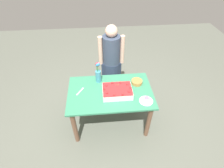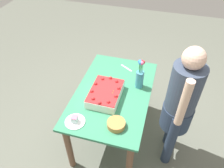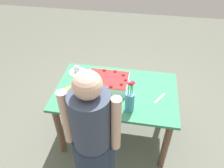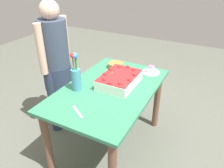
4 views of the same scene
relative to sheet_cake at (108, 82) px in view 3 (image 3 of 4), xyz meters
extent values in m
plane|color=#5D6155|center=(0.10, -0.06, -0.80)|extent=(8.00, 8.00, 0.00)
cube|color=#35815C|center=(0.10, -0.06, -0.07)|extent=(1.29, 0.81, 0.03)
cylinder|color=brown|center=(-0.47, -0.39, -0.44)|extent=(0.07, 0.07, 0.71)
cylinder|color=brown|center=(0.67, -0.39, -0.44)|extent=(0.07, 0.07, 0.71)
cylinder|color=brown|center=(-0.47, 0.27, -0.44)|extent=(0.07, 0.07, 0.71)
cylinder|color=brown|center=(0.67, 0.27, -0.44)|extent=(0.07, 0.07, 0.71)
cube|color=white|center=(0.00, 0.00, -0.01)|extent=(0.43, 0.31, 0.10)
cube|color=red|center=(0.00, 0.00, 0.05)|extent=(0.43, 0.31, 0.01)
sphere|color=red|center=(0.20, 0.00, 0.06)|extent=(0.04, 0.04, 0.04)
sphere|color=red|center=(0.16, 0.08, 0.06)|extent=(0.04, 0.04, 0.04)
sphere|color=red|center=(0.06, 0.13, 0.06)|extent=(0.04, 0.04, 0.04)
sphere|color=red|center=(-0.06, 0.13, 0.06)|extent=(0.04, 0.04, 0.04)
sphere|color=red|center=(-0.16, 0.08, 0.06)|extent=(0.04, 0.04, 0.04)
sphere|color=red|center=(-0.20, 0.00, 0.06)|extent=(0.04, 0.04, 0.04)
sphere|color=red|center=(-0.16, -0.08, 0.06)|extent=(0.04, 0.04, 0.04)
sphere|color=red|center=(-0.06, -0.13, 0.06)|extent=(0.04, 0.04, 0.04)
sphere|color=red|center=(0.06, -0.13, 0.06)|extent=(0.04, 0.04, 0.04)
sphere|color=red|center=(0.16, -0.08, 0.06)|extent=(0.04, 0.04, 0.04)
cone|color=#2D8438|center=(0.01, -0.09, 0.05)|extent=(0.02, 0.02, 0.02)
cone|color=#2D8438|center=(-0.02, -0.09, 0.05)|extent=(0.02, 0.02, 0.02)
cylinder|color=white|center=(-0.40, 0.18, -0.05)|extent=(0.20, 0.20, 0.01)
cube|color=white|center=(-0.40, 0.18, -0.02)|extent=(0.06, 0.06, 0.06)
cube|color=pink|center=(-0.40, 0.18, 0.02)|extent=(0.06, 0.06, 0.01)
cube|color=silver|center=(0.56, -0.10, -0.05)|extent=(0.11, 0.16, 0.00)
cylinder|color=teal|center=(0.27, -0.31, 0.05)|extent=(0.09, 0.09, 0.21)
cylinder|color=#2D8438|center=(0.29, -0.31, 0.22)|extent=(0.01, 0.01, 0.13)
sphere|color=red|center=(0.29, -0.31, 0.28)|extent=(0.03, 0.03, 0.03)
cylinder|color=#2D8438|center=(0.27, -0.30, 0.22)|extent=(0.01, 0.01, 0.13)
sphere|color=#2B7BCB|center=(0.27, -0.30, 0.28)|extent=(0.04, 0.04, 0.04)
cylinder|color=#2D8438|center=(0.25, -0.31, 0.22)|extent=(0.01, 0.01, 0.13)
sphere|color=#2F78C3|center=(0.25, -0.31, 0.28)|extent=(0.04, 0.04, 0.04)
cylinder|color=#2D8438|center=(0.25, -0.32, 0.22)|extent=(0.01, 0.01, 0.13)
sphere|color=#E8658D|center=(0.25, -0.32, 0.28)|extent=(0.04, 0.04, 0.04)
cylinder|color=#2D8438|center=(0.27, -0.33, 0.22)|extent=(0.01, 0.01, 0.13)
sphere|color=red|center=(0.27, -0.33, 0.28)|extent=(0.04, 0.04, 0.04)
cylinder|color=#B57B3E|center=(-0.34, -0.21, -0.03)|extent=(0.17, 0.17, 0.06)
cylinder|color=#28354C|center=(-0.11, -0.76, -0.41)|extent=(0.11, 0.11, 0.78)
cylinder|color=#28354C|center=(0.02, -0.76, -0.14)|extent=(0.32, 0.31, 0.28)
cylinder|color=#364257|center=(0.02, -0.76, 0.24)|extent=(0.30, 0.30, 0.52)
sphere|color=beige|center=(0.02, -0.76, 0.59)|extent=(0.20, 0.20, 0.20)
cylinder|color=beige|center=(0.21, -0.76, 0.24)|extent=(0.08, 0.08, 0.52)
cylinder|color=beige|center=(-0.17, -0.76, 0.24)|extent=(0.08, 0.08, 0.52)
camera|label=1|loc=(0.24, 1.84, 1.81)|focal=28.00mm
camera|label=2|loc=(-1.57, -0.52, 1.63)|focal=35.00mm
camera|label=3|loc=(0.35, -1.78, 1.48)|focal=35.00mm
camera|label=4|loc=(1.69, 0.80, 0.99)|focal=35.00mm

